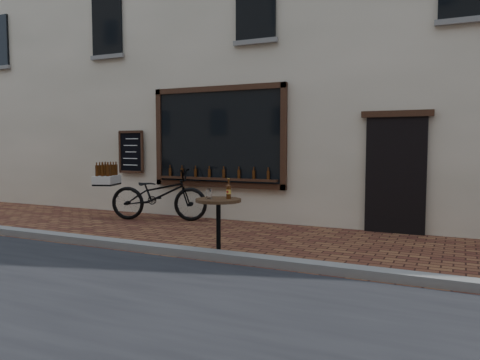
% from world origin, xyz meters
% --- Properties ---
extents(ground, '(90.00, 90.00, 0.00)m').
position_xyz_m(ground, '(0.00, 0.00, 0.00)').
color(ground, '#4C2218').
rests_on(ground, ground).
extents(kerb, '(90.00, 0.25, 0.12)m').
position_xyz_m(kerb, '(0.00, 0.20, 0.06)').
color(kerb, slate).
rests_on(kerb, ground).
extents(shop_building, '(28.00, 6.20, 10.00)m').
position_xyz_m(shop_building, '(0.00, 6.50, 5.00)').
color(shop_building, beige).
rests_on(shop_building, ground).
extents(cargo_bicycle, '(2.61, 1.43, 1.23)m').
position_xyz_m(cargo_bicycle, '(-3.07, 2.76, 0.59)').
color(cargo_bicycle, black).
rests_on(cargo_bicycle, ground).
extents(bistro_table, '(0.69, 0.69, 1.18)m').
position_xyz_m(bistro_table, '(-0.24, 0.35, 0.63)').
color(bistro_table, black).
rests_on(bistro_table, ground).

